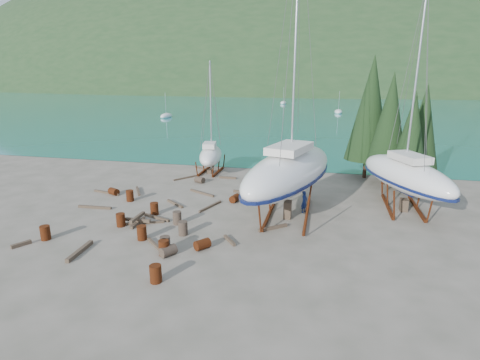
% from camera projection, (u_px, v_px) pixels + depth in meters
% --- Properties ---
extents(ground, '(600.00, 600.00, 0.00)m').
position_uv_depth(ground, '(215.00, 220.00, 25.84)').
color(ground, '#5D584A').
rests_on(ground, ground).
extents(bay_water, '(700.00, 700.00, 0.00)m').
position_uv_depth(bay_water, '(320.00, 87.00, 321.46)').
color(bay_water, teal).
rests_on(bay_water, ground).
extents(far_hill, '(800.00, 360.00, 110.00)m').
position_uv_depth(far_hill, '(320.00, 87.00, 326.15)').
color(far_hill, '#1E371B').
rests_on(far_hill, ground).
extents(far_house_left, '(6.60, 5.60, 5.60)m').
position_uv_depth(far_house_left, '(210.00, 87.00, 216.31)').
color(far_house_left, beige).
rests_on(far_house_left, ground).
extents(far_house_center, '(6.60, 5.60, 5.60)m').
position_uv_depth(far_house_center, '(278.00, 88.00, 207.68)').
color(far_house_center, beige).
rests_on(far_house_center, ground).
extents(far_house_right, '(6.60, 5.60, 5.60)m').
position_uv_depth(far_house_right, '(373.00, 89.00, 196.88)').
color(far_house_right, beige).
rests_on(far_house_right, ground).
extents(cypress_near_right, '(3.60, 3.60, 10.00)m').
position_uv_depth(cypress_near_right, '(390.00, 121.00, 32.84)').
color(cypress_near_right, black).
rests_on(cypress_near_right, ground).
extents(cypress_mid_right, '(3.06, 3.06, 8.50)m').
position_uv_depth(cypress_mid_right, '(411.00, 135.00, 30.87)').
color(cypress_mid_right, black).
rests_on(cypress_mid_right, ground).
extents(cypress_back_left, '(4.14, 4.14, 11.50)m').
position_uv_depth(cypress_back_left, '(370.00, 108.00, 34.81)').
color(cypress_back_left, black).
rests_on(cypress_back_left, ground).
extents(cypress_far_right, '(3.24, 3.24, 9.00)m').
position_uv_depth(cypress_far_right, '(423.00, 127.00, 33.29)').
color(cypress_far_right, black).
rests_on(cypress_far_right, ground).
extents(moored_boat_left, '(2.00, 5.00, 6.05)m').
position_uv_depth(moored_boat_left, '(166.00, 116.00, 88.52)').
color(moored_boat_left, white).
rests_on(moored_boat_left, ground).
extents(moored_boat_mid, '(2.00, 5.00, 6.05)m').
position_uv_depth(moored_boat_mid, '(338.00, 112.00, 98.65)').
color(moored_boat_mid, white).
rests_on(moored_boat_mid, ground).
extents(moored_boat_far, '(2.00, 5.00, 6.05)m').
position_uv_depth(moored_boat_far, '(283.00, 103.00, 130.69)').
color(moored_boat_far, white).
rests_on(moored_boat_far, ground).
extents(large_sailboat_near, '(7.16, 13.36, 20.20)m').
position_uv_depth(large_sailboat_near, '(290.00, 171.00, 25.93)').
color(large_sailboat_near, white).
rests_on(large_sailboat_near, ground).
extents(large_sailboat_far, '(6.87, 10.40, 15.97)m').
position_uv_depth(large_sailboat_far, '(406.00, 175.00, 27.39)').
color(large_sailboat_far, white).
rests_on(large_sailboat_far, ground).
extents(small_sailboat_shore, '(3.46, 7.16, 11.00)m').
position_uv_depth(small_sailboat_shore, '(211.00, 155.00, 38.02)').
color(small_sailboat_shore, white).
rests_on(small_sailboat_shore, ground).
extents(worker, '(0.60, 0.69, 1.61)m').
position_uv_depth(worker, '(304.00, 202.00, 27.10)').
color(worker, navy).
rests_on(worker, ground).
extents(drum_0, '(0.58, 0.58, 0.88)m').
position_uv_depth(drum_0, '(45.00, 233.00, 22.64)').
color(drum_0, '#5F2E10').
rests_on(drum_0, ground).
extents(drum_1, '(0.97, 1.05, 0.58)m').
position_uv_depth(drum_1, '(168.00, 251.00, 20.64)').
color(drum_1, '#2D2823').
rests_on(drum_1, ground).
extents(drum_2, '(1.04, 0.89, 0.58)m').
position_uv_depth(drum_2, '(114.00, 192.00, 31.17)').
color(drum_2, '#5F2E10').
rests_on(drum_2, ground).
extents(drum_3, '(0.58, 0.58, 0.88)m').
position_uv_depth(drum_3, '(156.00, 274.00, 17.96)').
color(drum_3, '#5F2E10').
rests_on(drum_3, ground).
extents(drum_5, '(0.58, 0.58, 0.88)m').
position_uv_depth(drum_5, '(183.00, 228.00, 23.31)').
color(drum_5, '#2D2823').
rests_on(drum_5, ground).
extents(drum_6, '(0.78, 1.00, 0.58)m').
position_uv_depth(drum_6, '(235.00, 198.00, 29.46)').
color(drum_6, '#5F2E10').
rests_on(drum_6, ground).
extents(drum_7, '(0.58, 0.58, 0.88)m').
position_uv_depth(drum_7, '(164.00, 248.00, 20.67)').
color(drum_7, '#5F2E10').
rests_on(drum_7, ground).
extents(drum_8, '(0.58, 0.58, 0.88)m').
position_uv_depth(drum_8, '(130.00, 196.00, 29.62)').
color(drum_8, '#5F2E10').
rests_on(drum_8, ground).
extents(drum_9, '(1.04, 0.88, 0.58)m').
position_uv_depth(drum_9, '(200.00, 180.00, 34.67)').
color(drum_9, '#2D2823').
rests_on(drum_9, ground).
extents(drum_10, '(0.58, 0.58, 0.88)m').
position_uv_depth(drum_10, '(142.00, 233.00, 22.63)').
color(drum_10, '#5F2E10').
rests_on(drum_10, ground).
extents(drum_12, '(1.00, 1.05, 0.58)m').
position_uv_depth(drum_12, '(202.00, 244.00, 21.44)').
color(drum_12, '#5F2E10').
rests_on(drum_12, ground).
extents(drum_13, '(0.58, 0.58, 0.88)m').
position_uv_depth(drum_13, '(121.00, 220.00, 24.65)').
color(drum_13, '#5F2E10').
rests_on(drum_13, ground).
extents(drum_14, '(0.58, 0.58, 0.88)m').
position_uv_depth(drum_14, '(154.00, 209.00, 26.74)').
color(drum_14, '#5F2E10').
rests_on(drum_14, ground).
extents(drum_16, '(0.58, 0.58, 0.88)m').
position_uv_depth(drum_16, '(177.00, 218.00, 25.01)').
color(drum_16, '#2D2823').
rests_on(drum_16, ground).
extents(drum_17, '(0.58, 0.58, 0.88)m').
position_uv_depth(drum_17, '(165.00, 244.00, 21.14)').
color(drum_17, '#2D2823').
rests_on(drum_17, ground).
extents(timber_0, '(1.77, 2.33, 0.14)m').
position_uv_depth(timber_0, '(186.00, 178.00, 36.22)').
color(timber_0, brown).
rests_on(timber_0, ground).
extents(timber_1, '(1.75, 1.53, 0.19)m').
position_uv_depth(timber_1, '(273.00, 228.00, 24.25)').
color(timber_1, brown).
rests_on(timber_1, ground).
extents(timber_2, '(1.42, 2.10, 0.19)m').
position_uv_depth(timber_2, '(138.00, 191.00, 31.99)').
color(timber_2, brown).
rests_on(timber_2, ground).
extents(timber_3, '(2.53, 1.19, 0.15)m').
position_uv_depth(timber_3, '(144.00, 223.00, 25.12)').
color(timber_3, brown).
rests_on(timber_3, ground).
extents(timber_4, '(1.82, 1.45, 0.17)m').
position_uv_depth(timber_4, '(175.00, 204.00, 28.86)').
color(timber_4, brown).
rests_on(timber_4, ground).
extents(timber_5, '(1.91, 1.77, 0.16)m').
position_uv_depth(timber_5, '(156.00, 246.00, 21.69)').
color(timber_5, brown).
rests_on(timber_5, ground).
extents(timber_6, '(1.69, 0.20, 0.19)m').
position_uv_depth(timber_6, '(228.00, 178.00, 36.15)').
color(timber_6, brown).
rests_on(timber_6, ground).
extents(timber_7, '(1.03, 1.26, 0.17)m').
position_uv_depth(timber_7, '(230.00, 240.00, 22.42)').
color(timber_7, brown).
rests_on(timber_7, ground).
extents(timber_9, '(1.96, 1.44, 0.15)m').
position_uv_depth(timber_9, '(201.00, 169.00, 39.75)').
color(timber_9, brown).
rests_on(timber_9, ground).
extents(timber_10, '(2.53, 1.45, 0.16)m').
position_uv_depth(timber_10, '(202.00, 193.00, 31.50)').
color(timber_10, brown).
rests_on(timber_10, ground).
extents(timber_11, '(1.02, 2.66, 0.15)m').
position_uv_depth(timber_11, '(210.00, 206.00, 28.27)').
color(timber_11, brown).
rests_on(timber_11, ground).
extents(timber_12, '(2.32, 0.99, 0.17)m').
position_uv_depth(timber_12, '(156.00, 217.00, 26.05)').
color(timber_12, brown).
rests_on(timber_12, ground).
extents(timber_13, '(0.71, 1.06, 0.22)m').
position_uv_depth(timber_13, '(21.00, 244.00, 21.86)').
color(timber_13, brown).
rests_on(timber_13, ground).
extents(timber_14, '(2.65, 0.31, 0.18)m').
position_uv_depth(timber_14, '(95.00, 207.00, 28.05)').
color(timber_14, brown).
rests_on(timber_14, ground).
extents(timber_16, '(0.40, 2.47, 0.23)m').
position_uv_depth(timber_16, '(80.00, 251.00, 21.00)').
color(timber_16, brown).
rests_on(timber_16, ground).
extents(timber_17, '(2.72, 0.78, 0.16)m').
position_uv_depth(timber_17, '(107.00, 193.00, 31.60)').
color(timber_17, brown).
rests_on(timber_17, ground).
extents(timber_pile_fore, '(1.80, 1.80, 0.60)m').
position_uv_depth(timber_pile_fore, '(138.00, 220.00, 25.00)').
color(timber_pile_fore, brown).
rests_on(timber_pile_fore, ground).
extents(timber_pile_aft, '(1.80, 1.80, 0.60)m').
position_uv_depth(timber_pile_aft, '(244.00, 192.00, 31.09)').
color(timber_pile_aft, brown).
rests_on(timber_pile_aft, ground).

